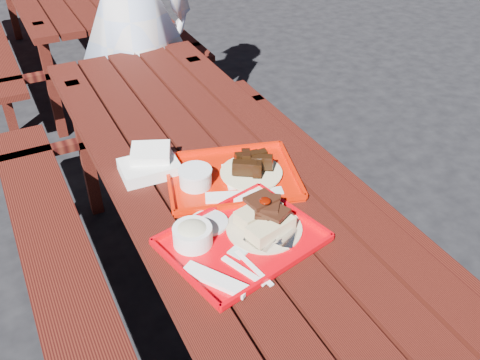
# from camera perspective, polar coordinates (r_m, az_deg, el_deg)

# --- Properties ---
(ground) EXTENTS (60.00, 60.00, 0.00)m
(ground) POSITION_cam_1_polar(r_m,az_deg,el_deg) (2.37, -1.69, -14.33)
(ground) COLOR black
(ground) RESTS_ON ground
(picnic_table_near) EXTENTS (1.41, 2.40, 0.75)m
(picnic_table_near) POSITION_cam_1_polar(r_m,az_deg,el_deg) (1.97, -1.97, -3.84)
(picnic_table_near) COLOR #45150D
(picnic_table_near) RESTS_ON ground
(picnic_table_far) EXTENTS (1.41, 2.40, 0.75)m
(picnic_table_far) POSITION_cam_1_polar(r_m,az_deg,el_deg) (4.41, -18.43, 17.57)
(picnic_table_far) COLOR #45150D
(picnic_table_far) RESTS_ON ground
(near_tray) EXTENTS (0.49, 0.42, 0.14)m
(near_tray) POSITION_cam_1_polar(r_m,az_deg,el_deg) (1.57, -0.25, -5.58)
(near_tray) COLOR #DA000A
(near_tray) RESTS_ON picnic_table_near
(far_tray) EXTENTS (0.51, 0.44, 0.07)m
(far_tray) POSITION_cam_1_polar(r_m,az_deg,el_deg) (1.81, -1.07, 0.42)
(far_tray) COLOR red
(far_tray) RESTS_ON picnic_table_near
(white_cloth) EXTENTS (0.20, 0.18, 0.08)m
(white_cloth) POSITION_cam_1_polar(r_m,az_deg,el_deg) (1.87, -9.60, 1.72)
(white_cloth) COLOR white
(white_cloth) RESTS_ON picnic_table_near
(person) EXTENTS (0.75, 0.61, 1.79)m
(person) POSITION_cam_1_polar(r_m,az_deg,el_deg) (2.95, -11.62, 16.94)
(person) COLOR #B6C9F0
(person) RESTS_ON ground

